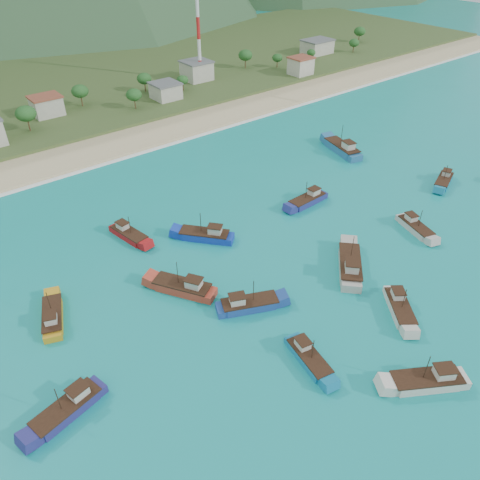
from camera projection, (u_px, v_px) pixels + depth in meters
ground at (334, 287)px, 80.94m from camera, size 600.00×600.00×0.00m
beach at (123, 142)px, 131.21m from camera, size 400.00×18.00×1.20m
land at (45, 88)px, 170.03m from camera, size 400.00×110.00×2.40m
surf_line at (140, 153)px, 125.17m from camera, size 400.00×2.50×0.08m
village at (107, 97)px, 147.73m from camera, size 215.39×31.41×7.34m
vegetation at (55, 108)px, 138.95m from camera, size 279.41×25.82×8.19m
radio_tower at (198, 17)px, 159.94m from camera, size 1.20×1.20×42.86m
boat_0 at (415, 228)px, 94.94m from camera, size 5.53×9.81×5.56m
boat_2 at (68, 409)px, 60.55m from camera, size 10.68×5.26×6.07m
boat_4 at (308, 358)px, 67.50m from camera, size 4.45×9.51×5.41m
boat_5 at (342, 149)px, 124.88m from camera, size 6.91×13.55×7.68m
boat_9 at (444, 181)px, 110.91m from camera, size 9.88×5.98×5.61m
boat_12 at (248, 305)px, 76.36m from camera, size 10.67×7.07×6.11m
boat_13 at (308, 201)px, 103.54m from camera, size 10.30×3.42×6.02m
boat_15 at (350, 266)px, 84.22m from camera, size 11.39×11.02×7.23m
boat_16 at (129, 235)px, 92.79m from camera, size 4.44×9.94×5.67m
boat_18 at (399, 308)px, 75.84m from camera, size 8.19×9.43×5.73m
boat_19 at (205, 236)px, 92.32m from camera, size 9.42×10.35×6.40m
boat_22 at (183, 288)px, 79.63m from camera, size 8.57×11.20×6.56m
boat_23 at (53, 317)px, 74.14m from camera, size 6.06×10.06×5.72m
boat_27 at (427, 381)px, 64.00m from camera, size 10.83×8.37×6.36m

